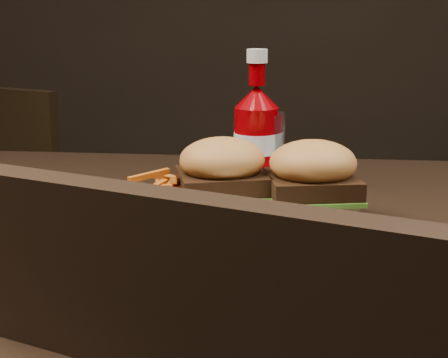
# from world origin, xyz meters

# --- Properties ---
(dining_table) EXTENTS (1.20, 0.80, 0.04)m
(dining_table) POSITION_xyz_m (0.00, 0.00, 0.73)
(dining_table) COLOR black
(dining_table) RESTS_ON ground
(chair_far) EXTENTS (0.49, 0.49, 0.04)m
(chair_far) POSITION_xyz_m (-0.54, 0.86, 0.43)
(chair_far) COLOR black
(chair_far) RESTS_ON ground
(plate) EXTENTS (0.30, 0.30, 0.01)m
(plate) POSITION_xyz_m (0.01, 0.02, 0.76)
(plate) COLOR white
(plate) RESTS_ON dining_table
(sandwich_half_a) EXTENTS (0.12, 0.11, 0.03)m
(sandwich_half_a) POSITION_xyz_m (0.01, 0.02, 0.77)
(sandwich_half_a) COLOR beige
(sandwich_half_a) RESTS_ON plate
(sandwich_half_b) EXTENTS (0.11, 0.11, 0.03)m
(sandwich_half_b) POSITION_xyz_m (0.12, 0.01, 0.77)
(sandwich_half_b) COLOR beige
(sandwich_half_b) RESTS_ON plate
(fries_pile) EXTENTS (0.11, 0.11, 0.04)m
(fries_pile) POSITION_xyz_m (-0.05, 0.01, 0.78)
(fries_pile) COLOR #AC3E09
(fries_pile) RESTS_ON plate
(ketchup_bottle) EXTENTS (0.07, 0.07, 0.13)m
(ketchup_bottle) POSITION_xyz_m (0.04, 0.16, 0.81)
(ketchup_bottle) COLOR #810004
(ketchup_bottle) RESTS_ON dining_table
(tumbler) EXTENTS (0.09, 0.09, 0.12)m
(tumbler) POSITION_xyz_m (0.05, 0.17, 0.81)
(tumbler) COLOR white
(tumbler) RESTS_ON dining_table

